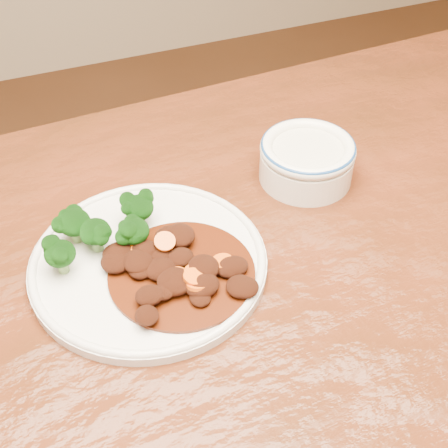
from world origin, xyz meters
name	(u,v)px	position (x,y,z in m)	size (l,w,h in m)	color
dining_table	(227,338)	(0.00, 0.00, 0.67)	(1.54, 0.98, 0.75)	#56200F
dinner_plate	(148,262)	(-0.07, 0.08, 0.76)	(0.29, 0.29, 0.02)	silver
broccoli_florets	(101,229)	(-0.12, 0.13, 0.79)	(0.15, 0.09, 0.05)	#6E994F
mince_stew	(175,269)	(-0.05, 0.05, 0.77)	(0.18, 0.18, 0.03)	#3F1A06
dip_bowl	(307,159)	(0.19, 0.17, 0.78)	(0.13, 0.13, 0.06)	white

